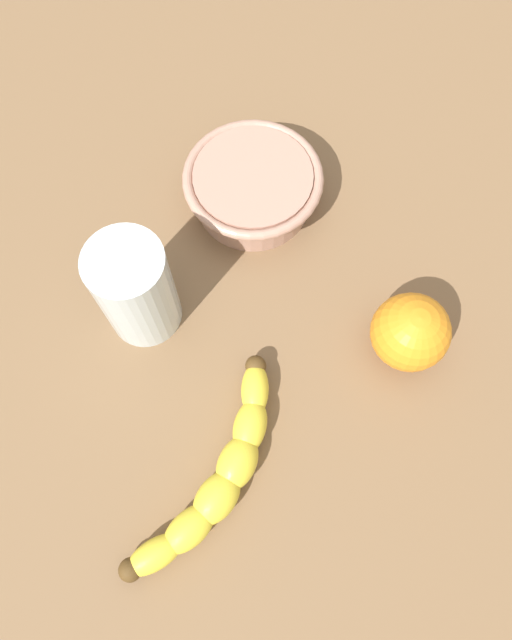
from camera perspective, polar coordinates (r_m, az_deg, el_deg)
name	(u,v)px	position (r cm, az deg, el deg)	size (l,w,h in cm)	color
wooden_tabletop	(301,363)	(63.85, 4.43, -4.22)	(120.00, 120.00, 3.00)	brown
banana	(223,476)	(57.94, -3.25, -15.03)	(10.69, 23.78, 3.75)	yellow
smoothie_glass	(140,291)	(59.26, -11.33, 2.81)	(7.81, 7.81, 12.83)	silver
ceramic_bowl	(257,187)	(67.91, 0.06, 12.92)	(15.84, 15.84, 5.37)	tan
orange_fruit	(414,333)	(61.00, 15.26, -1.25)	(8.11, 8.11, 8.11)	orange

